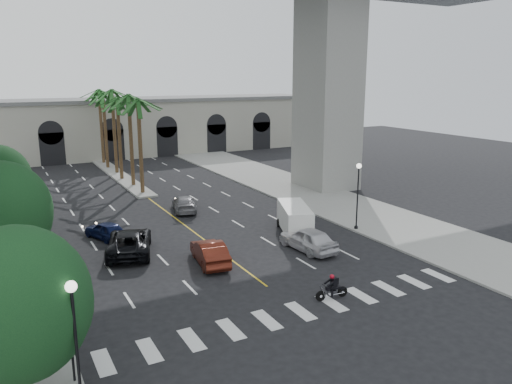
% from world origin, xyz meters
% --- Properties ---
extents(ground, '(140.00, 140.00, 0.00)m').
position_xyz_m(ground, '(0.00, 0.00, 0.00)').
color(ground, black).
rests_on(ground, ground).
extents(sidewalk_right, '(8.00, 100.00, 0.15)m').
position_xyz_m(sidewalk_right, '(15.00, 15.00, 0.07)').
color(sidewalk_right, gray).
rests_on(sidewalk_right, ground).
extents(median, '(2.00, 24.00, 0.20)m').
position_xyz_m(median, '(0.00, 38.00, 0.10)').
color(median, gray).
rests_on(median, ground).
extents(pier_building, '(71.00, 10.50, 8.50)m').
position_xyz_m(pier_building, '(0.00, 55.00, 4.27)').
color(pier_building, '#B0AC9E').
rests_on(pier_building, ground).
extents(palm_a, '(3.20, 3.20, 10.30)m').
position_xyz_m(palm_a, '(0.00, 28.00, 9.10)').
color(palm_a, '#47331E').
rests_on(palm_a, ground).
extents(palm_b, '(3.20, 3.20, 10.60)m').
position_xyz_m(palm_b, '(0.10, 32.00, 9.37)').
color(palm_b, '#47331E').
rests_on(palm_b, ground).
extents(palm_c, '(3.20, 3.20, 10.10)m').
position_xyz_m(palm_c, '(-0.20, 36.00, 8.91)').
color(palm_c, '#47331E').
rests_on(palm_c, ground).
extents(palm_d, '(3.20, 3.20, 10.90)m').
position_xyz_m(palm_d, '(0.15, 40.00, 9.65)').
color(palm_d, '#47331E').
rests_on(palm_d, ground).
extents(palm_e, '(3.20, 3.20, 10.40)m').
position_xyz_m(palm_e, '(-0.10, 44.00, 9.19)').
color(palm_e, '#47331E').
rests_on(palm_e, ground).
extents(palm_f, '(3.20, 3.20, 10.70)m').
position_xyz_m(palm_f, '(0.20, 48.00, 9.46)').
color(palm_f, '#47331E').
rests_on(palm_f, ground).
extents(street_tree_near, '(5.20, 5.20, 6.89)m').
position_xyz_m(street_tree_near, '(-13.00, -3.00, 4.02)').
color(street_tree_near, '#382616').
rests_on(street_tree_near, ground).
extents(street_tree_mid, '(5.44, 5.44, 7.21)m').
position_xyz_m(street_tree_mid, '(-13.00, 10.00, 4.21)').
color(street_tree_mid, '#382616').
rests_on(street_tree_mid, ground).
extents(lamp_post_left_near, '(0.40, 0.40, 5.35)m').
position_xyz_m(lamp_post_left_near, '(-11.40, -5.00, 3.22)').
color(lamp_post_left_near, black).
rests_on(lamp_post_left_near, ground).
extents(lamp_post_left_far, '(0.40, 0.40, 5.35)m').
position_xyz_m(lamp_post_left_far, '(-11.40, 16.00, 3.22)').
color(lamp_post_left_far, black).
rests_on(lamp_post_left_far, ground).
extents(lamp_post_right, '(0.40, 0.40, 5.35)m').
position_xyz_m(lamp_post_right, '(11.40, 8.00, 3.22)').
color(lamp_post_right, black).
rests_on(lamp_post_right, ground).
extents(traffic_signal_near, '(0.25, 0.18, 3.65)m').
position_xyz_m(traffic_signal_near, '(-11.30, -2.50, 2.51)').
color(traffic_signal_near, black).
rests_on(traffic_signal_near, ground).
extents(traffic_signal_far, '(0.25, 0.18, 3.65)m').
position_xyz_m(traffic_signal_far, '(-11.30, 1.50, 2.51)').
color(traffic_signal_far, black).
rests_on(traffic_signal_far, ground).
extents(motorcycle_rider, '(1.98, 0.53, 1.42)m').
position_xyz_m(motorcycle_rider, '(2.37, -1.06, 0.64)').
color(motorcycle_rider, black).
rests_on(motorcycle_rider, ground).
extents(car_a, '(2.33, 4.99, 1.65)m').
position_xyz_m(car_a, '(5.52, 6.01, 0.83)').
color(car_a, silver).
rests_on(car_a, ground).
extents(car_b, '(2.31, 4.88, 1.54)m').
position_xyz_m(car_b, '(-1.50, 6.92, 0.77)').
color(car_b, '#571C11').
rests_on(car_b, ground).
extents(car_c, '(4.48, 6.61, 1.68)m').
position_xyz_m(car_c, '(-5.60, 11.24, 0.84)').
color(car_c, black).
rests_on(car_c, ground).
extents(car_d, '(3.02, 5.04, 1.37)m').
position_xyz_m(car_d, '(1.50, 19.82, 0.68)').
color(car_d, slate).
rests_on(car_d, ground).
extents(car_e, '(2.92, 4.20, 1.33)m').
position_xyz_m(car_e, '(-6.36, 15.22, 0.66)').
color(car_e, '#0D153D').
rests_on(car_e, ground).
extents(cargo_van, '(3.69, 5.52, 2.21)m').
position_xyz_m(cargo_van, '(6.70, 9.60, 1.23)').
color(cargo_van, white).
rests_on(cargo_van, ground).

